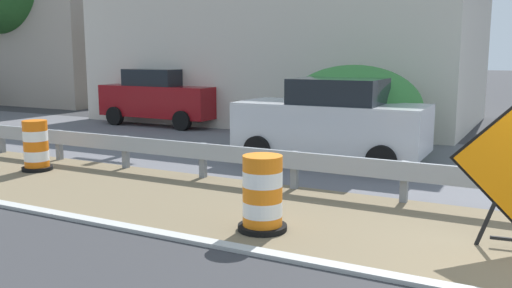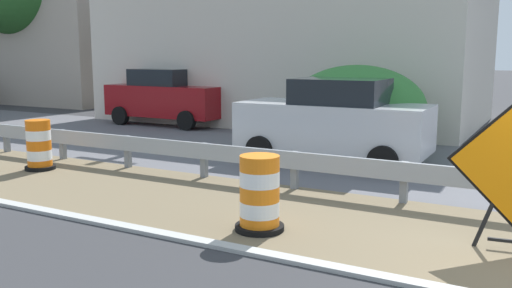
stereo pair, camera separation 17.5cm
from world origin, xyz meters
name	(u,v)px [view 1 (the left image)]	position (x,y,z in m)	size (l,w,h in m)	color
guardrail_median	(468,179)	(1.94, 1.28, 0.52)	(0.18, 52.21, 0.71)	#999EA3
traffic_barrel_nearest	(262,197)	(-0.43, 3.70, 0.49)	(0.70, 0.70, 1.08)	orange
traffic_barrel_close	(36,148)	(0.93, 9.81, 0.48)	(0.64, 0.64, 1.07)	orange
car_distant_b	(332,121)	(4.66, 4.55, 0.96)	(2.01, 4.29, 1.92)	silver
car_distant_c	(163,97)	(8.35, 12.13, 0.97)	(2.03, 4.34, 1.93)	maroon
roadside_shop_near	(289,48)	(12.08, 9.03, 2.66)	(7.73, 13.79, 5.30)	beige
roadside_shop_far	(25,40)	(13.83, 25.41, 3.15)	(6.99, 14.41, 6.28)	#AD9E8E
utility_pole_near	(241,5)	(9.59, 9.67, 4.06)	(0.24, 1.80, 7.81)	brown
bush_roadside	(353,108)	(6.33, 4.60, 1.09)	(3.46, 3.46, 2.19)	#337533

